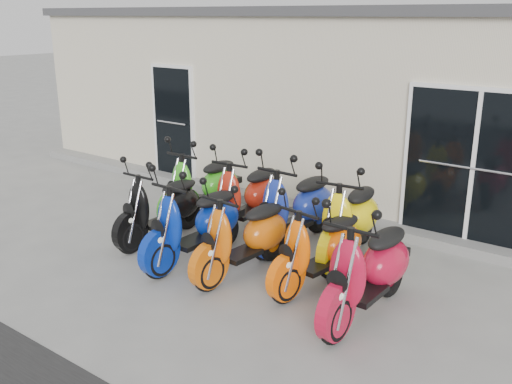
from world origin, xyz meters
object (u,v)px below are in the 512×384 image
scooter_front_blue (195,212)px  scooter_front_orange_b (320,237)px  scooter_back_yellow (350,209)px  scooter_front_black (161,197)px  scooter_back_blue (296,196)px  scooter_front_orange_a (244,225)px  scooter_front_red (369,257)px  scooter_back_red (247,186)px  scooter_back_green (202,177)px

scooter_front_blue → scooter_front_orange_b: size_ratio=1.08×
scooter_front_blue → scooter_back_yellow: (1.61, 1.33, 0.01)m
scooter_front_black → scooter_back_blue: (1.68, 1.03, 0.08)m
scooter_back_blue → scooter_front_blue: bearing=-118.3°
scooter_front_black → scooter_front_orange_a: (1.70, -0.19, 0.01)m
scooter_front_red → scooter_back_yellow: bearing=125.9°
scooter_front_orange_a → scooter_back_yellow: 1.51m
scooter_front_blue → scooter_back_blue: bearing=61.3°
scooter_front_red → scooter_back_red: (-2.68, 1.31, -0.01)m
scooter_front_black → scooter_front_orange_b: 2.65m
scooter_front_black → scooter_front_orange_a: 1.71m
scooter_back_red → scooter_back_blue: (0.91, -0.04, 0.03)m
scooter_front_orange_b → scooter_back_green: (-2.81, 0.99, 0.05)m
scooter_front_orange_b → scooter_front_red: (0.80, -0.33, 0.07)m
scooter_front_orange_a → scooter_back_green: bearing=150.1°
scooter_front_red → scooter_front_blue: bearing=-178.4°
scooter_front_blue → scooter_back_yellow: bearing=41.0°
scooter_back_green → scooter_front_orange_b: bearing=-19.1°
scooter_front_blue → scooter_back_yellow: size_ratio=0.98×
scooter_front_red → scooter_back_red: bearing=154.9°
scooter_front_black → scooter_back_red: scooter_back_red is taller
scooter_back_green → scooter_front_black: bearing=-81.4°
scooter_front_red → scooter_back_blue: (-1.77, 1.27, 0.02)m
scooter_back_green → scooter_back_yellow: bearing=-0.1°
scooter_front_orange_b → scooter_back_yellow: 0.98m
scooter_front_red → scooter_back_red: 2.99m
scooter_front_blue → scooter_back_red: 1.35m
scooter_front_orange_b → scooter_back_green: size_ratio=0.93×
scooter_front_orange_b → scooter_back_blue: scooter_back_blue is taller
scooter_front_red → scooter_front_orange_a: bearing=179.3°
scooter_front_black → scooter_front_orange_b: bearing=1.1°
scooter_front_blue → scooter_back_red: scooter_back_red is taller
scooter_front_black → scooter_front_orange_b: size_ratio=1.02×
scooter_front_orange_b → scooter_front_red: scooter_front_red is taller
scooter_front_black → scooter_back_yellow: 2.75m
scooter_front_red → scooter_back_green: size_ratio=1.02×
scooter_front_orange_a → scooter_front_orange_b: (0.96, 0.28, -0.02)m
scooter_front_orange_a → scooter_back_red: bearing=130.9°
scooter_front_orange_a → scooter_back_green: scooter_back_green is taller
scooter_front_red → scooter_back_red: size_ratio=1.01×
scooter_back_green → scooter_back_yellow: scooter_back_yellow is taller
scooter_front_orange_a → scooter_back_green: size_ratio=0.95×
scooter_front_orange_a → scooter_back_blue: scooter_back_blue is taller
scooter_front_black → scooter_back_blue: scooter_back_blue is taller
scooter_back_blue → scooter_back_yellow: scooter_back_blue is taller
scooter_back_yellow → scooter_front_orange_b: bearing=-90.7°
scooter_back_yellow → scooter_front_orange_a: bearing=-131.2°
scooter_back_red → scooter_front_red: bearing=-29.7°
scooter_back_green → scooter_back_red: size_ratio=0.99×
scooter_front_orange_b → scooter_back_red: (-1.88, 0.98, 0.06)m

